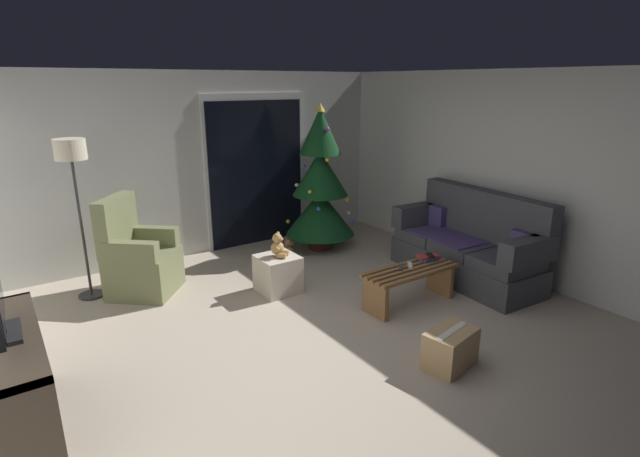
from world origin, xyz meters
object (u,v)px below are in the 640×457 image
floor_lamp (72,165)px  teddy_bear_chestnut_by_tree (289,250)px  christmas_tree (320,187)px  remote_graphite (401,268)px  coffee_table (410,281)px  armchair (139,259)px  teddy_bear_honey (278,246)px  remote_white (410,265)px  couch (469,247)px  book_stack (428,257)px  media_shelf (11,396)px  cardboard_box_taped_mid_floor (450,348)px  cell_phone (430,255)px  ottoman (278,274)px

floor_lamp → teddy_bear_chestnut_by_tree: 2.87m
floor_lamp → teddy_bear_chestnut_by_tree: floor_lamp is taller
christmas_tree → remote_graphite: bearing=-99.7°
coffee_table → armchair: armchair is taller
floor_lamp → teddy_bear_honey: size_ratio=6.25×
remote_graphite → christmas_tree: (0.35, 2.04, 0.49)m
remote_graphite → remote_white: size_ratio=1.00×
couch → teddy_bear_honey: size_ratio=6.97×
remote_graphite → teddy_bear_honey: bearing=-3.7°
christmas_tree → floor_lamp: bearing=178.0°
book_stack → media_shelf: bearing=-178.2°
couch → christmas_tree: size_ratio=0.95×
remote_graphite → teddy_bear_honey: size_ratio=0.55×
cardboard_box_taped_mid_floor → cell_phone: bearing=50.4°
book_stack → media_shelf: size_ratio=0.18×
coffee_table → remote_white: (0.06, 0.06, 0.15)m
christmas_tree → ottoman: size_ratio=4.73×
christmas_tree → remote_white: bearing=-96.0°
armchair → teddy_bear_chestnut_by_tree: bearing=-0.7°
ottoman → coffee_table: bearing=-47.6°
cell_phone → teddy_bear_honey: bearing=169.6°
coffee_table → armchair: 3.07m
couch → armchair: armchair is taller
remote_white → ottoman: 1.51m
cardboard_box_taped_mid_floor → book_stack: bearing=51.3°
christmas_tree → armchair: (-2.60, -0.11, -0.52)m
ottoman → couch: bearing=-24.0°
cell_phone → media_shelf: media_shelf is taller
remote_graphite → teddy_bear_chestnut_by_tree: remote_graphite is taller
cell_phone → teddy_bear_honey: size_ratio=0.50×
cell_phone → teddy_bear_chestnut_by_tree: cell_phone is taller
book_stack → teddy_bear_honey: teddy_bear_honey is taller
cell_phone → teddy_bear_honey: (-1.37, 1.05, 0.07)m
remote_white → couch: bearing=-135.7°
teddy_bear_chestnut_by_tree → floor_lamp: bearing=174.6°
couch → teddy_bear_chestnut_by_tree: 2.38m
couch → ottoman: couch is taller
coffee_table → armchair: bearing=139.3°
remote_white → christmas_tree: bearing=-56.1°
armchair → ottoman: size_ratio=2.57×
christmas_tree → teddy_bear_chestnut_by_tree: (-0.61, -0.13, -0.80)m
media_shelf → remote_graphite: bearing=1.8°
christmas_tree → media_shelf: 4.55m
book_stack → ottoman: book_stack is taller
teddy_bear_honey → cardboard_box_taped_mid_floor: teddy_bear_honey is taller
ottoman → teddy_bear_chestnut_by_tree: (0.67, 0.87, -0.10)m
remote_graphite → floor_lamp: 3.66m
book_stack → ottoman: 1.72m
remote_white → cardboard_box_taped_mid_floor: 1.32m
couch → remote_graphite: 1.23m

